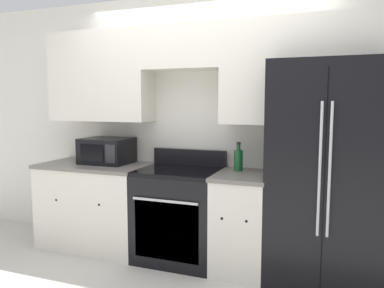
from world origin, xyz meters
The scene contains 8 objects.
ground_plane centered at (0.00, 0.00, 0.00)m, with size 12.00×12.00×0.00m, color beige.
wall_back centered at (0.01, 0.58, 1.52)m, with size 8.00×0.39×2.60m.
lower_cabinets_left centered at (-1.08, 0.31, 0.44)m, with size 1.14×0.64×0.89m.
lower_cabinets_right centered at (0.49, 0.31, 0.45)m, with size 0.49×0.64×0.89m.
oven_range centered at (-0.13, 0.31, 0.45)m, with size 0.78×0.65×1.05m.
refrigerator centered at (1.18, 0.37, 0.93)m, with size 0.92×0.77×1.86m.
microwave centered at (-0.99, 0.40, 1.02)m, with size 0.49×0.41×0.26m.
bottle centered at (0.41, 0.44, 0.99)m, with size 0.08×0.08×0.27m.
Camera 1 is at (1.21, -2.94, 1.53)m, focal length 35.00 mm.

